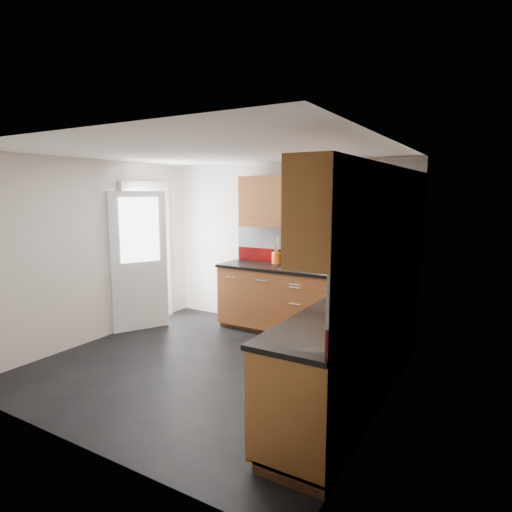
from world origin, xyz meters
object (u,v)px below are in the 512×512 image
Objects in this scene: gas_hob at (304,268)px; utensil_pot at (276,257)px; food_processor at (380,272)px; toaster at (326,264)px.

utensil_pot reaches higher than gas_hob.
utensil_pot is 1.60× the size of food_processor.
utensil_pot reaches higher than toaster.
toaster is 0.99m from food_processor.
utensil_pot is at bearing 169.71° from toaster.
toaster is 0.95× the size of food_processor.
food_processor is (0.84, -0.52, 0.05)m from toaster.
gas_hob is at bearing -23.29° from utensil_pot.
utensil_pot is at bearing 158.06° from food_processor.
toaster is (0.83, -0.15, -0.02)m from utensil_pot.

